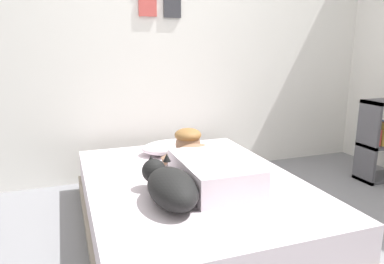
# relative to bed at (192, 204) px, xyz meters

# --- Properties ---
(back_wall) EXTENTS (4.39, 0.12, 2.50)m
(back_wall) POSITION_rel_bed_xyz_m (0.09, 1.17, 1.08)
(back_wall) COLOR silver
(back_wall) RESTS_ON ground
(bed) EXTENTS (1.41, 1.92, 0.36)m
(bed) POSITION_rel_bed_xyz_m (0.00, 0.00, 0.00)
(bed) COLOR gray
(bed) RESTS_ON ground
(pillow) EXTENTS (0.52, 0.32, 0.11)m
(pillow) POSITION_rel_bed_xyz_m (0.05, 0.61, 0.24)
(pillow) COLOR silver
(pillow) RESTS_ON bed
(person_lying) EXTENTS (0.43, 0.92, 0.27)m
(person_lying) POSITION_rel_bed_xyz_m (0.08, -0.03, 0.29)
(person_lying) COLOR silver
(person_lying) RESTS_ON bed
(dog) EXTENTS (0.26, 0.57, 0.21)m
(dog) POSITION_rel_bed_xyz_m (-0.25, -0.32, 0.28)
(dog) COLOR black
(dog) RESTS_ON bed
(coffee_cup) EXTENTS (0.12, 0.09, 0.07)m
(coffee_cup) POSITION_rel_bed_xyz_m (0.13, 0.32, 0.22)
(coffee_cup) COLOR white
(coffee_cup) RESTS_ON bed
(cell_phone) EXTENTS (0.07, 0.14, 0.01)m
(cell_phone) POSITION_rel_bed_xyz_m (0.00, -0.20, 0.18)
(cell_phone) COLOR black
(cell_phone) RESTS_ON bed
(bookshelf) EXTENTS (0.45, 0.24, 0.75)m
(bookshelf) POSITION_rel_bed_xyz_m (1.97, 0.29, 0.21)
(bookshelf) COLOR #4C4C51
(bookshelf) RESTS_ON ground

